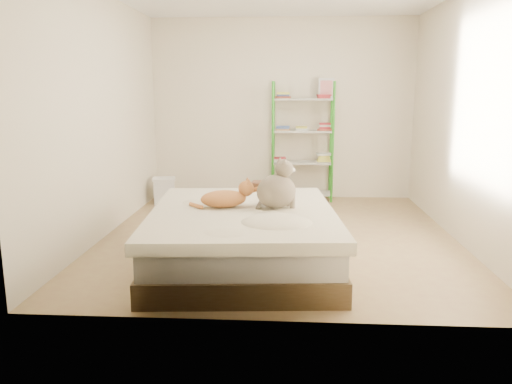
# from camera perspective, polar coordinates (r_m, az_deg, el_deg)

# --- Properties ---
(room) EXTENTS (3.81, 4.21, 2.61)m
(room) POSITION_cam_1_polar(r_m,az_deg,el_deg) (5.31, 2.72, 8.61)
(room) COLOR tan
(room) RESTS_ON ground
(bed) EXTENTS (1.78, 2.15, 0.52)m
(bed) POSITION_cam_1_polar(r_m,az_deg,el_deg) (4.55, -1.50, -5.19)
(bed) COLOR brown
(bed) RESTS_ON ground
(orange_cat) EXTENTS (0.55, 0.39, 0.20)m
(orange_cat) POSITION_cam_1_polar(r_m,az_deg,el_deg) (4.55, -3.74, -0.52)
(orange_cat) COLOR #DB8748
(orange_cat) RESTS_ON bed
(grey_cat) EXTENTS (0.49, 0.46, 0.45)m
(grey_cat) POSITION_cam_1_polar(r_m,az_deg,el_deg) (4.49, 2.34, 0.92)
(grey_cat) COLOR gray
(grey_cat) RESTS_ON bed
(shelf_unit) EXTENTS (0.88, 0.36, 1.74)m
(shelf_unit) POSITION_cam_1_polar(r_m,az_deg,el_deg) (7.22, 5.38, 5.88)
(shelf_unit) COLOR #2E9324
(shelf_unit) RESTS_ON ground
(cardboard_box) EXTENTS (0.57, 0.56, 0.42)m
(cardboard_box) POSITION_cam_1_polar(r_m,az_deg,el_deg) (6.64, 1.57, -0.52)
(cardboard_box) COLOR #86674E
(cardboard_box) RESTS_ON ground
(white_bin) EXTENTS (0.37, 0.34, 0.36)m
(white_bin) POSITION_cam_1_polar(r_m,az_deg,el_deg) (7.19, -10.43, 0.21)
(white_bin) COLOR silver
(white_bin) RESTS_ON ground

